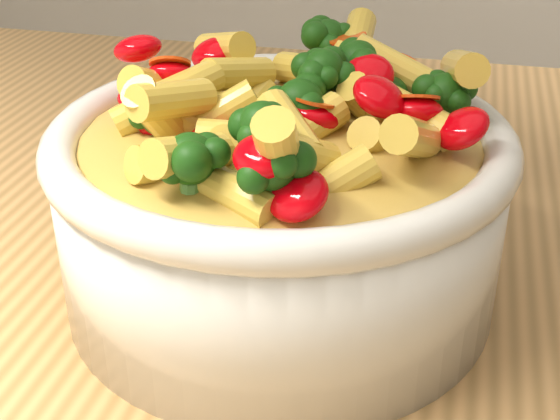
# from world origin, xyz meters

# --- Properties ---
(table) EXTENTS (1.20, 0.80, 0.90)m
(table) POSITION_xyz_m (0.00, 0.00, 0.80)
(table) COLOR tan
(table) RESTS_ON ground
(serving_bowl) EXTENTS (0.25, 0.25, 0.11)m
(serving_bowl) POSITION_xyz_m (-0.09, -0.06, 0.95)
(serving_bowl) COLOR silver
(serving_bowl) RESTS_ON table
(pasta_salad) EXTENTS (0.20, 0.20, 0.04)m
(pasta_salad) POSITION_xyz_m (-0.09, -0.06, 1.02)
(pasta_salad) COLOR gold
(pasta_salad) RESTS_ON serving_bowl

